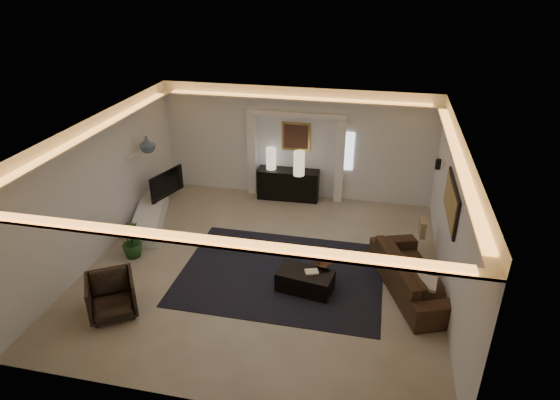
% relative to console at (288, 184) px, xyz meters
% --- Properties ---
extents(floor, '(7.00, 7.00, 0.00)m').
position_rel_console_xyz_m(floor, '(0.15, -3.25, -0.40)').
color(floor, tan).
rests_on(floor, ground).
extents(ceiling, '(7.00, 7.00, 0.00)m').
position_rel_console_xyz_m(ceiling, '(0.15, -3.25, 2.50)').
color(ceiling, white).
rests_on(ceiling, ground).
extents(wall_back, '(7.00, 0.00, 7.00)m').
position_rel_console_xyz_m(wall_back, '(0.15, 0.25, 1.05)').
color(wall_back, silver).
rests_on(wall_back, ground).
extents(wall_front, '(7.00, 0.00, 7.00)m').
position_rel_console_xyz_m(wall_front, '(0.15, -6.75, 1.05)').
color(wall_front, silver).
rests_on(wall_front, ground).
extents(wall_left, '(0.00, 7.00, 7.00)m').
position_rel_console_xyz_m(wall_left, '(-3.35, -3.25, 1.05)').
color(wall_left, silver).
rests_on(wall_left, ground).
extents(wall_right, '(0.00, 7.00, 7.00)m').
position_rel_console_xyz_m(wall_right, '(3.65, -3.25, 1.05)').
color(wall_right, silver).
rests_on(wall_right, ground).
extents(cove_soffit, '(7.00, 7.00, 0.04)m').
position_rel_console_xyz_m(cove_soffit, '(0.15, -3.25, 2.22)').
color(cove_soffit, silver).
rests_on(cove_soffit, ceiling).
extents(daylight_slit, '(0.25, 0.03, 1.00)m').
position_rel_console_xyz_m(daylight_slit, '(1.50, 0.23, 0.95)').
color(daylight_slit, white).
rests_on(daylight_slit, wall_back).
extents(area_rug, '(4.00, 3.00, 0.01)m').
position_rel_console_xyz_m(area_rug, '(0.55, -3.45, -0.39)').
color(area_rug, black).
rests_on(area_rug, ground).
extents(pilaster_left, '(0.22, 0.20, 2.20)m').
position_rel_console_xyz_m(pilaster_left, '(-1.00, 0.15, 0.70)').
color(pilaster_left, silver).
rests_on(pilaster_left, ground).
extents(pilaster_right, '(0.22, 0.20, 2.20)m').
position_rel_console_xyz_m(pilaster_right, '(1.30, 0.15, 0.70)').
color(pilaster_right, silver).
rests_on(pilaster_right, ground).
extents(alcove_header, '(2.52, 0.20, 0.12)m').
position_rel_console_xyz_m(alcove_header, '(0.15, 0.15, 1.85)').
color(alcove_header, silver).
rests_on(alcove_header, wall_back).
extents(painting_frame, '(0.74, 0.04, 0.74)m').
position_rel_console_xyz_m(painting_frame, '(0.15, 0.22, 1.25)').
color(painting_frame, tan).
rests_on(painting_frame, wall_back).
extents(painting_canvas, '(0.62, 0.02, 0.62)m').
position_rel_console_xyz_m(painting_canvas, '(0.15, 0.19, 1.25)').
color(painting_canvas, '#4C2D1E').
rests_on(painting_canvas, wall_back).
extents(art_panel_frame, '(0.04, 1.64, 0.74)m').
position_rel_console_xyz_m(art_panel_frame, '(3.62, -2.95, 1.30)').
color(art_panel_frame, black).
rests_on(art_panel_frame, wall_right).
extents(art_panel_gold, '(0.02, 1.50, 0.62)m').
position_rel_console_xyz_m(art_panel_gold, '(3.59, -2.95, 1.30)').
color(art_panel_gold, tan).
rests_on(art_panel_gold, wall_right).
extents(wall_sconce, '(0.12, 0.12, 0.22)m').
position_rel_console_xyz_m(wall_sconce, '(3.53, -1.05, 1.28)').
color(wall_sconce, black).
rests_on(wall_sconce, wall_right).
extents(wall_niche, '(0.10, 0.55, 0.04)m').
position_rel_console_xyz_m(wall_niche, '(-3.29, -1.85, 1.25)').
color(wall_niche, silver).
rests_on(wall_niche, wall_left).
extents(console, '(1.60, 0.55, 0.79)m').
position_rel_console_xyz_m(console, '(0.00, 0.00, 0.00)').
color(console, black).
rests_on(console, ground).
extents(lamp_left, '(0.29, 0.29, 0.57)m').
position_rel_console_xyz_m(lamp_left, '(-0.46, 0.00, 0.69)').
color(lamp_left, '#F4E6CF').
rests_on(lamp_left, console).
extents(lamp_right, '(0.32, 0.32, 0.63)m').
position_rel_console_xyz_m(lamp_right, '(0.32, -0.25, 0.69)').
color(lamp_right, beige).
rests_on(lamp_right, console).
extents(media_ledge, '(1.26, 2.38, 0.43)m').
position_rel_console_xyz_m(media_ledge, '(-2.93, -2.08, -0.18)').
color(media_ledge, silver).
rests_on(media_ledge, ground).
extents(tv, '(1.11, 0.46, 0.64)m').
position_rel_console_xyz_m(tv, '(-2.87, -1.36, 0.37)').
color(tv, black).
rests_on(tv, media_ledge).
extents(figurine, '(0.18, 0.18, 0.40)m').
position_rel_console_xyz_m(figurine, '(-3.00, -1.07, 0.24)').
color(figurine, '#33231A').
rests_on(figurine, media_ledge).
extents(ginger_jar, '(0.37, 0.37, 0.38)m').
position_rel_console_xyz_m(ginger_jar, '(-3.00, -1.66, 1.46)').
color(ginger_jar, '#4B5969').
rests_on(ginger_jar, wall_niche).
extents(plant, '(0.44, 0.44, 0.75)m').
position_rel_console_xyz_m(plant, '(-2.66, -3.48, -0.02)').
color(plant, '#1D3F19').
rests_on(plant, ground).
extents(sofa, '(2.60, 1.75, 0.71)m').
position_rel_console_xyz_m(sofa, '(3.10, -3.42, -0.05)').
color(sofa, '#493324').
rests_on(sofa, ground).
extents(throw_blanket, '(0.61, 0.52, 0.06)m').
position_rel_console_xyz_m(throw_blanket, '(3.17, -3.93, 0.15)').
color(throw_blanket, white).
rests_on(throw_blanket, sofa).
extents(throw_pillow, '(0.13, 0.38, 0.37)m').
position_rel_console_xyz_m(throw_pillow, '(3.30, -1.93, 0.15)').
color(throw_pillow, '#A3855B').
rests_on(throw_pillow, sofa).
extents(coffee_table, '(1.11, 0.72, 0.39)m').
position_rel_console_xyz_m(coffee_table, '(1.10, -3.86, -0.20)').
color(coffee_table, black).
rests_on(coffee_table, ground).
extents(bowl, '(0.41, 0.41, 0.08)m').
position_rel_console_xyz_m(bowl, '(1.40, -3.58, 0.05)').
color(bowl, '#341D12').
rests_on(bowl, coffee_table).
extents(magazine, '(0.29, 0.25, 0.03)m').
position_rel_console_xyz_m(magazine, '(1.21, -3.84, 0.02)').
color(magazine, beige).
rests_on(magazine, coffee_table).
extents(armchair, '(1.11, 1.12, 0.74)m').
position_rel_console_xyz_m(armchair, '(-2.11, -5.24, -0.03)').
color(armchair, black).
rests_on(armchair, ground).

